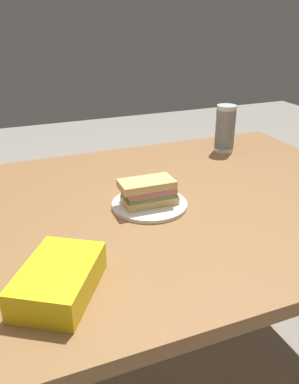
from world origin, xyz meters
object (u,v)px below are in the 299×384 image
Objects in this scene: dining_table at (118,230)px; chip_bag at (59,280)px; sandwich at (149,192)px; plastic_cup_stack at (225,129)px; paper_plate at (150,205)px.

dining_table is 0.43m from chip_bag.
sandwich is (-0.10, 0.02, 0.13)m from dining_table.
sandwich is at bearing -14.17° from chip_bag.
plastic_cup_stack is at bearing -149.22° from dining_table.
paper_plate is 0.05m from sandwich.
sandwich reaches higher than dining_table.
paper_plate is 1.31× the size of sandwich.
plastic_cup_stack reaches higher than dining_table.
plastic_cup_stack is (-0.86, -0.70, 0.07)m from chip_bag.
chip_bag is at bearing 43.02° from sandwich.
dining_table is at bearing -2.92° from chip_bag.
paper_plate is at bearing 36.82° from plastic_cup_stack.
chip_bag is at bearing 54.27° from dining_table.
chip_bag is (0.24, 0.34, 0.11)m from dining_table.
plastic_cup_stack reaches higher than chip_bag.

